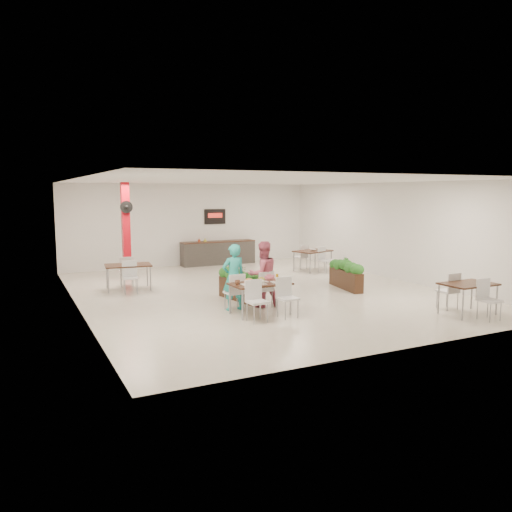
{
  "coord_description": "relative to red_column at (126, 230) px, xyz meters",
  "views": [
    {
      "loc": [
        -6.41,
        -12.78,
        2.88
      ],
      "look_at": [
        -0.27,
        -0.35,
        1.1
      ],
      "focal_mm": 35.0,
      "sensor_mm": 36.0,
      "label": 1
    }
  ],
  "objects": [
    {
      "name": "room_shell",
      "position": [
        3.0,
        -3.79,
        0.36
      ],
      "size": [
        10.1,
        12.1,
        3.22
      ],
      "color": "white",
      "rests_on": "ground"
    },
    {
      "name": "planter_left",
      "position": [
        1.99,
        -4.68,
        -1.15
      ],
      "size": [
        0.64,
        1.77,
        0.93
      ],
      "rotation": [
        0.0,
        0.0,
        1.74
      ],
      "color": "black",
      "rests_on": "ground"
    },
    {
      "name": "side_table_b",
      "position": [
        6.52,
        -1.18,
        -1.0
      ],
      "size": [
        1.54,
        1.67,
        0.92
      ],
      "rotation": [
        0.0,
        0.0,
        0.31
      ],
      "color": "black",
      "rests_on": "ground"
    },
    {
      "name": "ground",
      "position": [
        3.0,
        -3.79,
        -1.64
      ],
      "size": [
        12.0,
        12.0,
        0.0
      ],
      "primitive_type": "plane",
      "color": "beige",
      "rests_on": "ground"
    },
    {
      "name": "side_table_c",
      "position": [
        6.2,
        -8.42,
        -1.01
      ],
      "size": [
        1.24,
        1.62,
        0.92
      ],
      "rotation": [
        0.0,
        0.0,
        0.0
      ],
      "color": "black",
      "rests_on": "ground"
    },
    {
      "name": "planter_right",
      "position": [
        5.53,
        -4.55,
        -1.16
      ],
      "size": [
        0.64,
        1.79,
        0.94
      ],
      "rotation": [
        0.0,
        0.0,
        1.4
      ],
      "color": "black",
      "rests_on": "ground"
    },
    {
      "name": "red_column",
      "position": [
        0.0,
        0.0,
        0.0
      ],
      "size": [
        0.4,
        0.41,
        3.2
      ],
      "color": "#B10B18",
      "rests_on": "ground"
    },
    {
      "name": "side_table_a",
      "position": [
        -0.34,
        -1.8,
        -1.0
      ],
      "size": [
        1.41,
        1.66,
        0.92
      ],
      "rotation": [
        0.0,
        0.0,
        -0.12
      ],
      "color": "black",
      "rests_on": "ground"
    },
    {
      "name": "diner_man",
      "position": [
        1.41,
        -5.57,
        -0.83
      ],
      "size": [
        0.61,
        0.41,
        1.63
      ],
      "primitive_type": "imported",
      "rotation": [
        0.0,
        0.0,
        3.17
      ],
      "color": "teal",
      "rests_on": "ground"
    },
    {
      "name": "diner_woman",
      "position": [
        2.21,
        -5.57,
        -0.81
      ],
      "size": [
        0.83,
        0.65,
        1.66
      ],
      "primitive_type": "imported",
      "rotation": [
        0.0,
        0.0,
        3.17
      ],
      "color": "#E06381",
      "rests_on": "ground"
    },
    {
      "name": "main_table",
      "position": [
        1.8,
        -6.22,
        -1.01
      ],
      "size": [
        1.42,
        1.66,
        0.92
      ],
      "rotation": [
        0.0,
        0.0,
        0.03
      ],
      "color": "black",
      "rests_on": "ground"
    },
    {
      "name": "service_counter",
      "position": [
        4.0,
        1.86,
        -1.15
      ],
      "size": [
        3.0,
        0.64,
        2.2
      ],
      "color": "#322E2C",
      "rests_on": "ground"
    }
  ]
}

